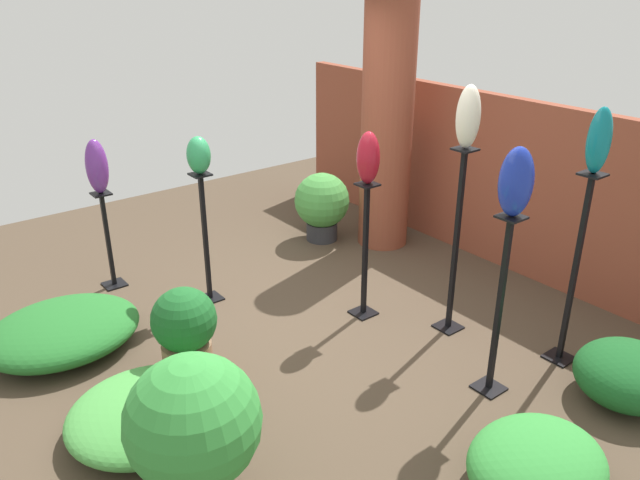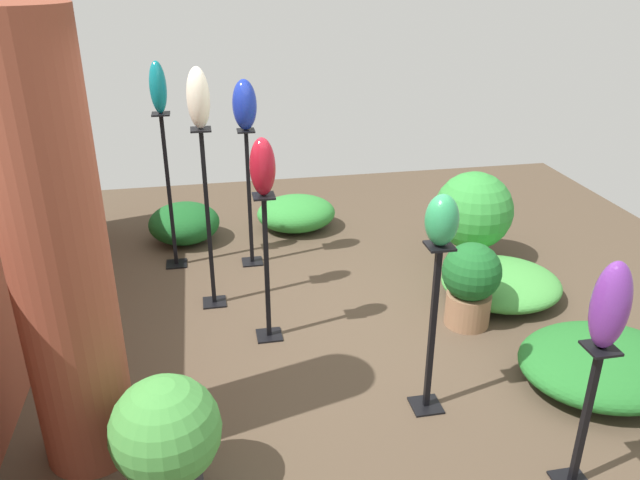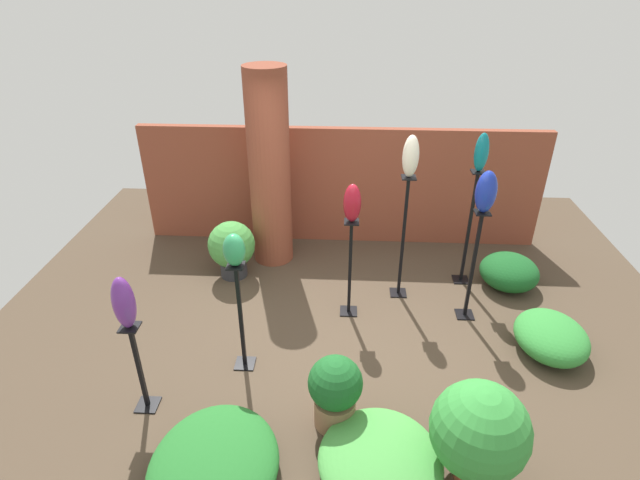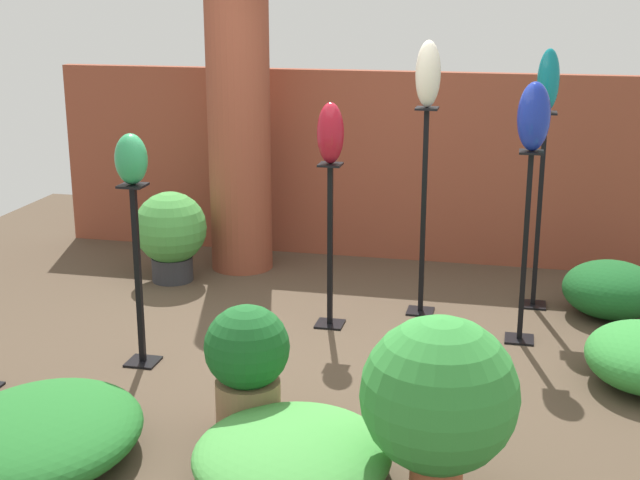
{
  "view_description": "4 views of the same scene",
  "coord_description": "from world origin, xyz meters",
  "px_view_note": "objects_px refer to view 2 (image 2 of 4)",
  "views": [
    {
      "loc": [
        3.66,
        -2.69,
        2.8
      ],
      "look_at": [
        -0.01,
        0.17,
        0.75
      ],
      "focal_mm": 35.0,
      "sensor_mm": 36.0,
      "label": 1
    },
    {
      "loc": [
        -4.1,
        0.94,
        2.76
      ],
      "look_at": [
        -0.21,
        0.19,
        0.97
      ],
      "focal_mm": 35.0,
      "sensor_mm": 36.0,
      "label": 2
    },
    {
      "loc": [
        0.06,
        -4.21,
        3.62
      ],
      "look_at": [
        -0.18,
        0.19,
        1.16
      ],
      "focal_mm": 28.0,
      "sensor_mm": 36.0,
      "label": 3
    },
    {
      "loc": [
        1.41,
        -5.43,
        2.39
      ],
      "look_at": [
        0.13,
        0.22,
        0.73
      ],
      "focal_mm": 50.0,
      "sensor_mm": 36.0,
      "label": 4
    }
  ],
  "objects_px": {
    "pedestal_teal": "(170,198)",
    "pedestal_ruby": "(267,275)",
    "pedestal_jade": "(432,337)",
    "art_vase_teal": "(158,87)",
    "art_vase_violet": "(610,306)",
    "art_vase_cobalt": "(245,105)",
    "potted_plant_back_center": "(471,281)",
    "art_vase_jade": "(442,220)",
    "art_vase_ruby": "(263,167)",
    "potted_plant_front_right": "(166,436)",
    "pedestal_ivory": "(209,227)",
    "pedestal_violet": "(584,425)",
    "art_vase_ivory": "(198,98)",
    "pedestal_cobalt": "(250,204)",
    "brick_pillar": "(59,261)",
    "potted_plant_front_left": "(473,212)"
  },
  "relations": [
    {
      "from": "art_vase_jade",
      "to": "art_vase_violet",
      "type": "distance_m",
      "value": 1.02
    },
    {
      "from": "art_vase_teal",
      "to": "potted_plant_back_center",
      "type": "relative_size",
      "value": 0.63
    },
    {
      "from": "pedestal_ivory",
      "to": "potted_plant_front_left",
      "type": "bearing_deg",
      "value": -81.83
    },
    {
      "from": "pedestal_cobalt",
      "to": "art_vase_cobalt",
      "type": "xyz_separation_m",
      "value": [
        0.0,
        0.0,
        0.95
      ]
    },
    {
      "from": "brick_pillar",
      "to": "art_vase_ruby",
      "type": "bearing_deg",
      "value": -48.97
    },
    {
      "from": "pedestal_ivory",
      "to": "pedestal_violet",
      "type": "bearing_deg",
      "value": -141.97
    },
    {
      "from": "pedestal_ruby",
      "to": "pedestal_violet",
      "type": "distance_m",
      "value": 2.41
    },
    {
      "from": "pedestal_violet",
      "to": "art_vase_cobalt",
      "type": "xyz_separation_m",
      "value": [
        3.22,
        1.54,
        1.15
      ]
    },
    {
      "from": "art_vase_cobalt",
      "to": "pedestal_jade",
      "type": "bearing_deg",
      "value": -158.6
    },
    {
      "from": "art_vase_violet",
      "to": "potted_plant_back_center",
      "type": "relative_size",
      "value": 0.69
    },
    {
      "from": "potted_plant_front_right",
      "to": "art_vase_teal",
      "type": "bearing_deg",
      "value": 0.59
    },
    {
      "from": "pedestal_violet",
      "to": "art_vase_jade",
      "type": "relative_size",
      "value": 2.93
    },
    {
      "from": "potted_plant_front_right",
      "to": "art_vase_violet",
      "type": "bearing_deg",
      "value": -98.91
    },
    {
      "from": "brick_pillar",
      "to": "potted_plant_back_center",
      "type": "relative_size",
      "value": 3.6
    },
    {
      "from": "pedestal_teal",
      "to": "pedestal_ruby",
      "type": "bearing_deg",
      "value": -152.71
    },
    {
      "from": "brick_pillar",
      "to": "pedestal_ivory",
      "type": "relative_size",
      "value": 1.66
    },
    {
      "from": "pedestal_ruby",
      "to": "potted_plant_back_center",
      "type": "relative_size",
      "value": 1.67
    },
    {
      "from": "pedestal_ivory",
      "to": "art_vase_jade",
      "type": "height_order",
      "value": "pedestal_ivory"
    },
    {
      "from": "art_vase_cobalt",
      "to": "pedestal_teal",
      "type": "bearing_deg",
      "value": 82.67
    },
    {
      "from": "pedestal_jade",
      "to": "art_vase_teal",
      "type": "height_order",
      "value": "art_vase_teal"
    },
    {
      "from": "art_vase_ruby",
      "to": "art_vase_violet",
      "type": "relative_size",
      "value": 0.86
    },
    {
      "from": "art_vase_ruby",
      "to": "pedestal_violet",
      "type": "bearing_deg",
      "value": -140.61
    },
    {
      "from": "pedestal_cobalt",
      "to": "art_vase_ivory",
      "type": "relative_size",
      "value": 2.85
    },
    {
      "from": "pedestal_ruby",
      "to": "pedestal_jade",
      "type": "bearing_deg",
      "value": -138.47
    },
    {
      "from": "art_vase_jade",
      "to": "potted_plant_back_center",
      "type": "xyz_separation_m",
      "value": [
        0.94,
        -0.69,
        -0.97
      ]
    },
    {
      "from": "pedestal_teal",
      "to": "potted_plant_back_center",
      "type": "xyz_separation_m",
      "value": [
        -1.57,
        -2.38,
        -0.31
      ]
    },
    {
      "from": "art_vase_ivory",
      "to": "potted_plant_back_center",
      "type": "bearing_deg",
      "value": -109.85
    },
    {
      "from": "pedestal_violet",
      "to": "pedestal_ivory",
      "type": "bearing_deg",
      "value": 38.03
    },
    {
      "from": "pedestal_cobalt",
      "to": "potted_plant_front_right",
      "type": "relative_size",
      "value": 1.77
    },
    {
      "from": "art_vase_teal",
      "to": "pedestal_jade",
      "type": "bearing_deg",
      "value": -146.11
    },
    {
      "from": "art_vase_ivory",
      "to": "pedestal_jade",
      "type": "bearing_deg",
      "value": -141.19
    },
    {
      "from": "art_vase_ruby",
      "to": "brick_pillar",
      "type": "bearing_deg",
      "value": 131.03
    },
    {
      "from": "art_vase_cobalt",
      "to": "pedestal_cobalt",
      "type": "bearing_deg",
      "value": 0.0
    },
    {
      "from": "pedestal_ivory",
      "to": "art_vase_ivory",
      "type": "bearing_deg",
      "value": 90.0
    },
    {
      "from": "pedestal_teal",
      "to": "potted_plant_back_center",
      "type": "relative_size",
      "value": 2.1
    },
    {
      "from": "potted_plant_front_left",
      "to": "art_vase_jade",
      "type": "bearing_deg",
      "value": 149.99
    },
    {
      "from": "art_vase_violet",
      "to": "art_vase_cobalt",
      "type": "bearing_deg",
      "value": 25.54
    },
    {
      "from": "pedestal_jade",
      "to": "art_vase_teal",
      "type": "relative_size",
      "value": 2.64
    },
    {
      "from": "art_vase_ivory",
      "to": "potted_plant_front_right",
      "type": "xyz_separation_m",
      "value": [
        -2.13,
        0.31,
        -1.37
      ]
    },
    {
      "from": "art_vase_jade",
      "to": "potted_plant_front_right",
      "type": "xyz_separation_m",
      "value": [
        -0.45,
        1.66,
        -0.94
      ]
    },
    {
      "from": "art_vase_cobalt",
      "to": "potted_plant_front_right",
      "type": "xyz_separation_m",
      "value": [
        -2.87,
        0.71,
        -1.15
      ]
    },
    {
      "from": "pedestal_teal",
      "to": "pedestal_cobalt",
      "type": "relative_size",
      "value": 1.12
    },
    {
      "from": "pedestal_teal",
      "to": "art_vase_cobalt",
      "type": "distance_m",
      "value": 1.15
    },
    {
      "from": "pedestal_ruby",
      "to": "art_vase_violet",
      "type": "bearing_deg",
      "value": -140.61
    },
    {
      "from": "art_vase_violet",
      "to": "potted_plant_front_left",
      "type": "distance_m",
      "value": 2.97
    },
    {
      "from": "art_vase_jade",
      "to": "art_vase_ruby",
      "type": "height_order",
      "value": "art_vase_ruby"
    },
    {
      "from": "art_vase_jade",
      "to": "art_vase_ruby",
      "type": "xyz_separation_m",
      "value": [
        1.06,
        0.94,
        0.05
      ]
    },
    {
      "from": "potted_plant_front_right",
      "to": "pedestal_ivory",
      "type": "bearing_deg",
      "value": -8.26
    },
    {
      "from": "pedestal_violet",
      "to": "pedestal_cobalt",
      "type": "bearing_deg",
      "value": 25.54
    },
    {
      "from": "art_vase_ruby",
      "to": "potted_plant_front_right",
      "type": "height_order",
      "value": "art_vase_ruby"
    }
  ]
}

